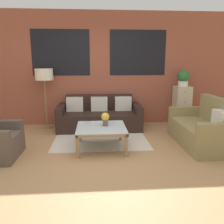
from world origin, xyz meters
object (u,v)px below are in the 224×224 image
(couch_dark, at_px, (99,117))
(potted_plant, at_px, (183,78))
(coffee_table, at_px, (101,130))
(flower_vase, at_px, (105,118))
(settee_vintage, at_px, (203,130))
(floor_lamp, at_px, (44,77))
(drawer_cabinet, at_px, (182,106))

(couch_dark, distance_m, potted_plant, 2.29)
(coffee_table, height_order, flower_vase, flower_vase)
(coffee_table, bearing_deg, couch_dark, 90.10)
(settee_vintage, distance_m, potted_plant, 1.78)
(couch_dark, bearing_deg, coffee_table, -89.90)
(settee_vintage, height_order, flower_vase, settee_vintage)
(coffee_table, xyz_separation_m, floor_lamp, (-1.29, 1.52, 0.88))
(settee_vintage, distance_m, floor_lamp, 3.69)
(flower_vase, bearing_deg, potted_plant, 36.92)
(couch_dark, distance_m, floor_lamp, 1.61)
(floor_lamp, height_order, drawer_cabinet, floor_lamp)
(coffee_table, height_order, floor_lamp, floor_lamp)
(floor_lamp, xyz_separation_m, potted_plant, (3.38, 0.06, -0.05))
(coffee_table, bearing_deg, drawer_cabinet, 37.02)
(flower_vase, bearing_deg, drawer_cabinet, 36.92)
(floor_lamp, distance_m, flower_vase, 2.11)
(couch_dark, distance_m, flower_vase, 1.35)
(coffee_table, relative_size, potted_plant, 2.24)
(coffee_table, xyz_separation_m, drawer_cabinet, (2.10, 1.58, 0.13))
(settee_vintage, distance_m, coffee_table, 1.97)
(floor_lamp, bearing_deg, coffee_table, -49.77)
(couch_dark, height_order, flower_vase, couch_dark)
(floor_lamp, xyz_separation_m, flower_vase, (1.37, -1.46, -0.68))
(potted_plant, bearing_deg, drawer_cabinet, -90.00)
(drawer_cabinet, bearing_deg, floor_lamp, -178.99)
(settee_vintage, bearing_deg, drawer_cabinet, 85.31)
(coffee_table, bearing_deg, settee_vintage, 1.24)
(settee_vintage, distance_m, drawer_cabinet, 1.55)
(couch_dark, height_order, coffee_table, couch_dark)
(settee_vintage, xyz_separation_m, coffee_table, (-1.97, -0.04, 0.05))
(settee_vintage, height_order, floor_lamp, floor_lamp)
(couch_dark, height_order, drawer_cabinet, drawer_cabinet)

